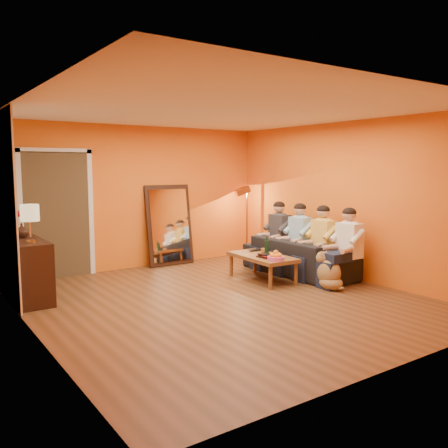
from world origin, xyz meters
TOP-DOWN VIEW (x-y plane):
  - room_shell at (0.00, 0.37)m, footprint 5.00×5.50m
  - white_accent at (-2.48, 1.75)m, footprint 0.02×1.90m
  - doorway_recess at (-1.50, 2.83)m, footprint 1.06×0.30m
  - door_jamb_left at (-2.07, 2.71)m, footprint 0.08×0.06m
  - door_jamb_right at (-0.93, 2.71)m, footprint 0.08×0.06m
  - door_header at (-1.50, 2.71)m, footprint 1.22×0.06m
  - mirror_frame at (0.55, 2.63)m, footprint 0.92×0.27m
  - mirror_glass at (0.55, 2.59)m, footprint 0.78×0.21m
  - sideboard at (-2.24, 1.55)m, footprint 0.44×1.18m
  - table_lamp at (-2.24, 1.25)m, footprint 0.24×0.24m
  - sofa at (2.00, 0.62)m, footprint 2.12×0.83m
  - coffee_table at (1.19, 0.61)m, footprint 0.68×1.25m
  - floor_lamp at (2.10, 2.23)m, footprint 0.36×0.32m
  - dog at (1.67, -0.40)m, footprint 0.44×0.57m
  - person_far_left at (2.13, -0.38)m, footprint 0.70×0.44m
  - person_mid_left at (2.13, 0.17)m, footprint 0.70×0.44m
  - person_mid_right at (2.13, 0.72)m, footprint 0.70×0.44m
  - person_far_right at (2.13, 1.27)m, footprint 0.70×0.44m
  - fruit_bowl at (1.09, 0.16)m, footprint 0.26×0.26m
  - wine_bottle at (1.24, 0.56)m, footprint 0.07×0.07m
  - tumbler at (1.31, 0.73)m, footprint 0.12×0.12m
  - laptop at (1.37, 0.96)m, footprint 0.31×0.20m
  - book_lower at (1.01, 0.41)m, footprint 0.22×0.28m
  - book_mid at (1.02, 0.42)m, footprint 0.23×0.29m
  - book_upper at (1.01, 0.40)m, footprint 0.18×0.23m
  - vase at (-2.24, 1.80)m, footprint 0.19×0.19m
  - flowers at (-2.24, 1.80)m, footprint 0.17×0.17m

SIDE VIEW (x-z plane):
  - coffee_table at x=1.19m, z-range 0.00..0.42m
  - dog at x=1.67m, z-range 0.00..0.59m
  - sofa at x=2.00m, z-range 0.00..0.62m
  - sideboard at x=-2.24m, z-range 0.00..0.85m
  - laptop at x=1.37m, z-range 0.42..0.44m
  - book_lower at x=1.01m, z-range 0.42..0.44m
  - book_mid at x=1.02m, z-range 0.44..0.46m
  - tumbler at x=1.31m, z-range 0.42..0.50m
  - book_upper at x=1.01m, z-range 0.46..0.48m
  - fruit_bowl at x=1.09m, z-range 0.42..0.58m
  - wine_bottle at x=1.24m, z-range 0.42..0.73m
  - person_far_left at x=2.13m, z-range 0.00..1.22m
  - person_mid_left at x=2.13m, z-range 0.00..1.22m
  - person_mid_right at x=2.13m, z-range 0.00..1.22m
  - person_far_right at x=2.13m, z-range 0.00..1.22m
  - floor_lamp at x=2.10m, z-range 0.00..1.44m
  - mirror_frame at x=0.55m, z-range 0.00..1.52m
  - mirror_glass at x=0.55m, z-range 0.09..1.43m
  - vase at x=-2.24m, z-range 0.85..1.05m
  - doorway_recess at x=-1.50m, z-range 0.00..2.10m
  - door_jamb_left at x=-2.07m, z-range -0.05..2.15m
  - door_jamb_right at x=-0.93m, z-range -0.05..2.15m
  - table_lamp at x=-2.24m, z-range 0.85..1.36m
  - flowers at x=-2.24m, z-range 0.97..1.36m
  - room_shell at x=0.00m, z-range 0.00..2.60m
  - white_accent at x=-2.48m, z-range 0.01..2.59m
  - door_header at x=-1.50m, z-range 2.08..2.16m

